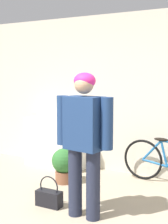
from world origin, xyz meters
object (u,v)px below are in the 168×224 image
at_px(person, 84,134).
at_px(handbag, 49,197).
at_px(potted_plant, 64,164).
at_px(banana, 65,118).

height_order(person, handbag, person).
bearing_deg(potted_plant, handbag, -71.06).
bearing_deg(handbag, person, -5.90).
relative_size(person, banana, 4.58).
bearing_deg(handbag, banana, 113.84).
height_order(handbag, potted_plant, potted_plant).
relative_size(person, potted_plant, 3.14).
bearing_deg(handbag, potted_plant, 108.94).
distance_m(person, handbag, 0.99).
relative_size(banana, handbag, 0.94).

